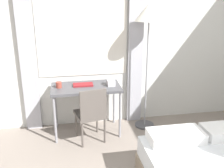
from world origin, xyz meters
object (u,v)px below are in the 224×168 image
at_px(telephone, 111,82).
at_px(book, 83,85).
at_px(desk_chair, 91,112).
at_px(desk, 86,91).
at_px(standing_lamp, 149,20).
at_px(mug, 59,85).

relative_size(telephone, book, 0.57).
distance_m(desk_chair, telephone, 0.56).
bearing_deg(book, desk_chair, -77.59).
bearing_deg(desk, standing_lamp, 2.27).
bearing_deg(mug, standing_lamp, 1.12).
bearing_deg(desk_chair, desk, 85.46).
bearing_deg(telephone, book, 171.66).
bearing_deg(telephone, desk_chair, -139.60).
xyz_separation_m(standing_lamp, mug, (-1.36, -0.03, -0.91)).
bearing_deg(standing_lamp, desk, -177.73).
xyz_separation_m(telephone, book, (-0.42, 0.06, -0.03)).
relative_size(standing_lamp, book, 6.58).
height_order(desk, standing_lamp, standing_lamp).
xyz_separation_m(desk, telephone, (0.38, -0.01, 0.12)).
relative_size(desk, book, 3.45).
distance_m(desk, telephone, 0.40).
xyz_separation_m(standing_lamp, book, (-1.00, 0.01, -0.94)).
bearing_deg(book, standing_lamp, -0.64).
height_order(standing_lamp, mug, standing_lamp).
height_order(book, mug, mug).
xyz_separation_m(desk_chair, book, (-0.08, 0.35, 0.30)).
bearing_deg(desk, book, 127.65).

